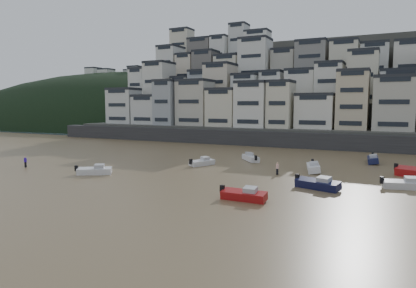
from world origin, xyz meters
The scene contains 15 objects.
ground centered at (0.00, 0.00, 0.00)m, with size 400.00×400.00×0.00m, color olive.
sea_strip centered at (-110.00, 145.00, 0.01)m, with size 340.00×340.00×0.00m, color #4A5769.
harbor_wall centered at (10.00, 65.00, 1.75)m, with size 140.00×3.00×3.50m, color #38383A.
hillside centered at (14.73, 104.84, 13.01)m, with size 141.04×66.00×50.00m.
headland centered at (-95.00, 135.00, 0.02)m, with size 216.00×135.00×53.33m.
boat_h centered at (6.05, 41.85, 0.74)m, with size 5.40×1.77×1.47m, color silver, non-canonical shape.
boat_j centered at (-9.53, 20.58, 0.70)m, with size 5.12×1.68×1.40m, color white, non-canonical shape.
boat_i centered at (25.22, 48.65, 0.76)m, with size 5.57×1.82×1.52m, color #151A41, non-canonical shape.
boat_e centered at (17.67, 36.36, 0.78)m, with size 5.75×1.88×1.57m, color white, non-canonical shape.
boat_f centered at (0.61, 34.00, 0.66)m, with size 4.82×1.58×1.31m, color silver, non-canonical shape.
boat_d centered at (29.21, 29.45, 0.69)m, with size 5.07×1.66×1.38m, color silver, non-canonical shape.
boat_a centered at (14.25, 16.44, 0.70)m, with size 5.13×1.68×1.40m, color #A31415, non-canonical shape.
boat_b centered at (20.18, 24.96, 0.76)m, with size 5.59×1.83×1.52m, color #12153A, non-canonical shape.
person_blue centered at (-23.44, 20.42, 0.87)m, with size 0.44×0.44×1.74m, color #3918B8, non-canonical shape.
person_pink centered at (13.56, 31.70, 0.87)m, with size 0.44×0.44×1.74m, color beige, non-canonical shape.
Camera 1 is at (27.15, -18.49, 9.79)m, focal length 32.00 mm.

